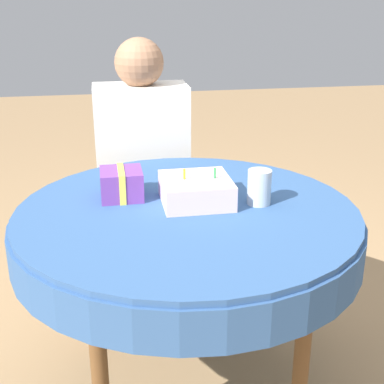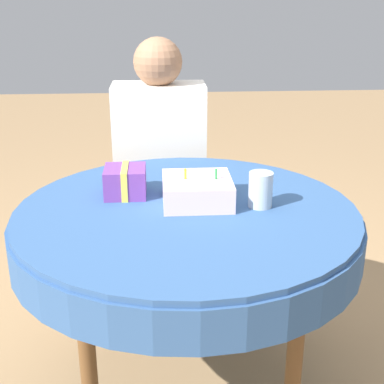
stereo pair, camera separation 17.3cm
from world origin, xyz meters
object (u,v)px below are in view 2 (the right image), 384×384
(drinking_glass, at_px, (260,189))
(person, at_px, (160,144))
(gift_box, at_px, (125,181))
(birthday_cake, at_px, (197,191))
(chair, at_px, (161,186))

(drinking_glass, bearing_deg, person, 113.00)
(person, bearing_deg, gift_box, -100.86)
(birthday_cake, bearing_deg, chair, 98.38)
(gift_box, bearing_deg, birthday_cake, -19.63)
(drinking_glass, bearing_deg, birthday_cake, 167.43)
(birthday_cake, xyz_separation_m, gift_box, (-0.24, 0.09, 0.01))
(drinking_glass, relative_size, gift_box, 0.79)
(chair, xyz_separation_m, person, (-0.00, -0.09, 0.24))
(chair, xyz_separation_m, drinking_glass, (0.32, -0.84, 0.29))
(chair, bearing_deg, birthday_cake, -81.27)
(drinking_glass, xyz_separation_m, gift_box, (-0.44, 0.13, -0.01))
(drinking_glass, height_order, gift_box, drinking_glass)
(chair, height_order, gift_box, chair)
(chair, bearing_deg, person, -90.00)
(person, bearing_deg, drinking_glass, -66.65)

